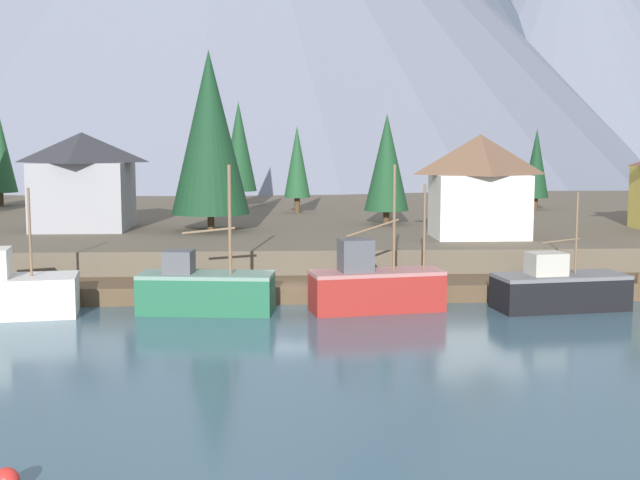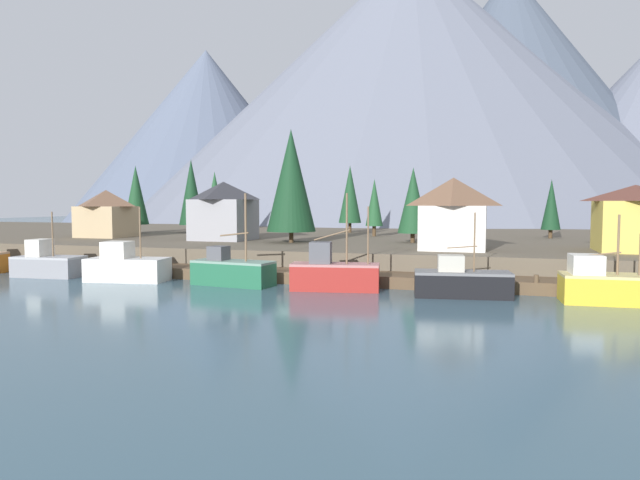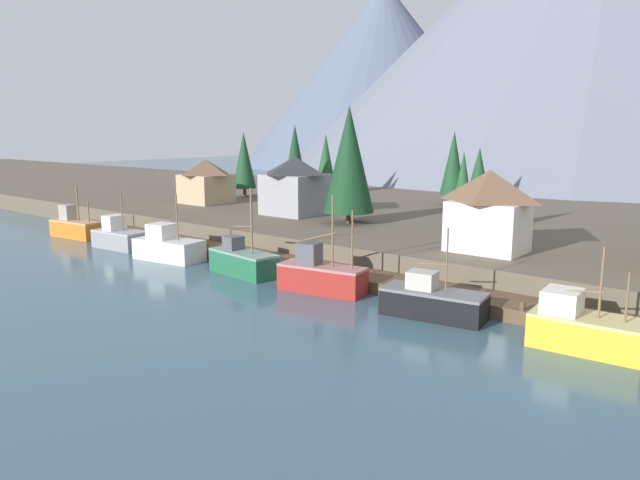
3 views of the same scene
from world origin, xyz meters
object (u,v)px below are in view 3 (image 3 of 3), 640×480
at_px(fishing_boat_white, 168,247).
at_px(conifer_near_left, 295,157).
at_px(conifer_near_right, 244,160).
at_px(fishing_boat_orange, 75,227).
at_px(conifer_mid_right, 326,160).
at_px(house_white, 488,210).
at_px(fishing_boat_grey, 120,237).
at_px(conifer_far_left, 453,163).
at_px(house_grey, 295,185).
at_px(fishing_boat_yellow, 583,328).
at_px(fishing_boat_black, 432,301).
at_px(conifer_back_right, 463,178).
at_px(conifer_back_left, 478,184).
at_px(conifer_mid_left, 349,159).
at_px(house_tan, 206,181).
at_px(fishing_boat_green, 243,262).
at_px(fishing_boat_red, 321,276).

xyz_separation_m(fishing_boat_white, conifer_near_left, (-13.02, 33.89, 7.43)).
bearing_deg(conifer_near_right, fishing_boat_white, -55.97).
xyz_separation_m(fishing_boat_orange, conifer_mid_right, (6.04, 41.15, 6.80)).
bearing_deg(house_white, conifer_near_right, 160.44).
relative_size(fishing_boat_grey, conifer_far_left, 0.64).
height_order(fishing_boat_grey, house_grey, house_grey).
xyz_separation_m(fishing_boat_yellow, house_white, (-11.33, 12.09, 4.79)).
distance_m(fishing_boat_grey, fishing_boat_black, 38.63).
relative_size(fishing_boat_grey, fishing_boat_yellow, 1.04).
bearing_deg(conifer_back_right, conifer_near_right, -175.78).
bearing_deg(fishing_boat_white, conifer_mid_right, 98.75).
distance_m(conifer_near_right, conifer_back_left, 43.57).
distance_m(conifer_mid_left, conifer_back_left, 14.21).
distance_m(house_tan, conifer_mid_right, 22.47).
height_order(fishing_boat_white, house_tan, house_tan).
distance_m(fishing_boat_orange, house_white, 48.93).
bearing_deg(fishing_boat_black, conifer_far_left, 106.85).
bearing_deg(fishing_boat_orange, conifer_back_right, 35.12).
height_order(conifer_near_left, conifer_far_left, conifer_near_left).
relative_size(conifer_mid_left, conifer_back_left, 1.51).
bearing_deg(conifer_near_right, conifer_mid_left, -22.15).
height_order(fishing_boat_green, conifer_near_left, conifer_near_left).
bearing_deg(fishing_boat_orange, fishing_boat_white, -8.38).
distance_m(house_white, conifer_back_left, 10.58).
bearing_deg(fishing_boat_grey, conifer_far_left, 58.88).
bearing_deg(house_tan, fishing_boat_yellow, -18.78).
xyz_separation_m(conifer_mid_right, conifer_back_left, (36.03, -20.02, -0.70)).
bearing_deg(fishing_boat_orange, fishing_boat_black, -7.08).
xyz_separation_m(fishing_boat_red, conifer_near_right, (-39.42, 29.19, 6.91)).
xyz_separation_m(conifer_near_left, conifer_back_left, (35.91, -12.21, -1.36)).
height_order(house_tan, conifer_back_left, conifer_back_left).
bearing_deg(fishing_boat_red, house_tan, 142.61).
bearing_deg(fishing_boat_white, house_white, 15.33).
relative_size(fishing_boat_orange, conifer_back_left, 0.85).
relative_size(fishing_boat_black, conifer_near_left, 0.66).
height_order(fishing_boat_red, conifer_back_left, conifer_back_left).
bearing_deg(conifer_near_left, conifer_mid_right, 90.88).
xyz_separation_m(fishing_boat_green, fishing_boat_black, (19.16, -0.18, -0.08)).
xyz_separation_m(conifer_mid_left, conifer_back_left, (13.42, 4.10, -2.29)).
relative_size(conifer_near_right, conifer_back_left, 1.18).
xyz_separation_m(house_grey, conifer_back_right, (16.20, 12.92, 0.92)).
xyz_separation_m(house_white, conifer_near_right, (-47.97, 17.04, 2.16)).
xyz_separation_m(fishing_boat_orange, fishing_boat_white, (19.18, -0.55, 0.04)).
relative_size(fishing_boat_orange, fishing_boat_yellow, 1.15).
xyz_separation_m(fishing_boat_grey, house_tan, (-8.58, 19.50, 4.50)).
bearing_deg(conifer_mid_right, conifer_near_right, -119.31).
height_order(fishing_boat_orange, conifer_back_right, conifer_back_right).
height_order(fishing_boat_red, conifer_back_right, conifer_back_right).
bearing_deg(house_tan, fishing_boat_black, -22.50).
distance_m(fishing_boat_orange, conifer_back_left, 47.47).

